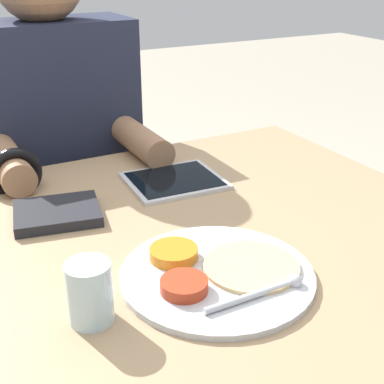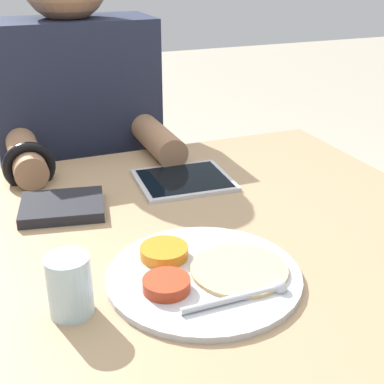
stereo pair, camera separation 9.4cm
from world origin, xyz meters
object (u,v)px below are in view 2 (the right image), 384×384
(red_notebook, at_px, (62,207))
(drinking_glass, at_px, (69,285))
(thali_tray, at_px, (202,274))
(person_diner, at_px, (84,194))
(tablet_device, at_px, (184,180))

(red_notebook, height_order, drinking_glass, drinking_glass)
(thali_tray, distance_m, drinking_glass, 0.20)
(thali_tray, bearing_deg, person_diner, 93.28)
(red_notebook, bearing_deg, tablet_device, 9.77)
(drinking_glass, bearing_deg, person_diner, 78.35)
(thali_tray, xyz_separation_m, drinking_glass, (-0.20, -0.01, 0.03))
(person_diner, bearing_deg, thali_tray, -86.72)
(thali_tray, xyz_separation_m, person_diner, (-0.04, 0.74, -0.18))
(person_diner, bearing_deg, drinking_glass, -101.65)
(person_diner, height_order, drinking_glass, person_diner)
(red_notebook, distance_m, person_diner, 0.48)
(tablet_device, bearing_deg, thali_tray, -106.75)
(red_notebook, xyz_separation_m, drinking_glass, (-0.04, -0.32, 0.03))
(thali_tray, height_order, drinking_glass, drinking_glass)
(tablet_device, bearing_deg, drinking_glass, -130.00)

